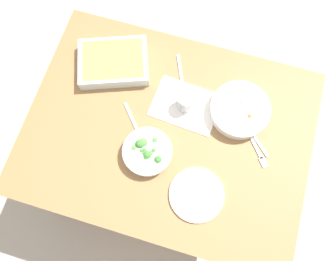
% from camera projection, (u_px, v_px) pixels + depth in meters
% --- Properties ---
extents(ground_plane, '(6.00, 6.00, 0.00)m').
position_uv_depth(ground_plane, '(168.00, 164.00, 2.11)').
color(ground_plane, '#B2A899').
extents(dining_table, '(1.20, 0.90, 0.74)m').
position_uv_depth(dining_table, '(168.00, 136.00, 1.49)').
color(dining_table, olive).
rests_on(dining_table, ground_plane).
extents(placemat, '(0.29, 0.22, 0.00)m').
position_uv_depth(placemat, '(186.00, 105.00, 1.43)').
color(placemat, silver).
rests_on(placemat, dining_table).
extents(stew_bowl, '(0.25, 0.25, 0.06)m').
position_uv_depth(stew_bowl, '(240.00, 110.00, 1.40)').
color(stew_bowl, white).
rests_on(stew_bowl, dining_table).
extents(broccoli_bowl, '(0.20, 0.20, 0.07)m').
position_uv_depth(broccoli_bowl, '(147.00, 152.00, 1.34)').
color(broccoli_bowl, white).
rests_on(broccoli_bowl, dining_table).
extents(baking_dish, '(0.36, 0.31, 0.06)m').
position_uv_depth(baking_dish, '(114.00, 62.00, 1.46)').
color(baking_dish, silver).
rests_on(baking_dish, dining_table).
extents(drink_cup, '(0.07, 0.07, 0.08)m').
position_uv_depth(drink_cup, '(186.00, 102.00, 1.40)').
color(drink_cup, '#B2BCC6').
rests_on(drink_cup, dining_table).
extents(side_plate, '(0.22, 0.22, 0.01)m').
position_uv_depth(side_plate, '(197.00, 195.00, 1.32)').
color(side_plate, white).
rests_on(side_plate, dining_table).
extents(spoon_by_stew, '(0.14, 0.14, 0.01)m').
position_uv_depth(spoon_by_stew, '(253.00, 134.00, 1.39)').
color(spoon_by_stew, silver).
rests_on(spoon_by_stew, dining_table).
extents(spoon_by_broccoli, '(0.13, 0.14, 0.01)m').
position_uv_depth(spoon_by_broccoli, '(135.00, 126.00, 1.40)').
color(spoon_by_broccoli, silver).
rests_on(spoon_by_broccoli, dining_table).
extents(spoon_spare, '(0.09, 0.17, 0.01)m').
position_uv_depth(spoon_spare, '(181.00, 77.00, 1.47)').
color(spoon_spare, silver).
rests_on(spoon_spare, dining_table).
extents(fork_on_table, '(0.12, 0.15, 0.01)m').
position_uv_depth(fork_on_table, '(258.00, 151.00, 1.37)').
color(fork_on_table, silver).
rests_on(fork_on_table, dining_table).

